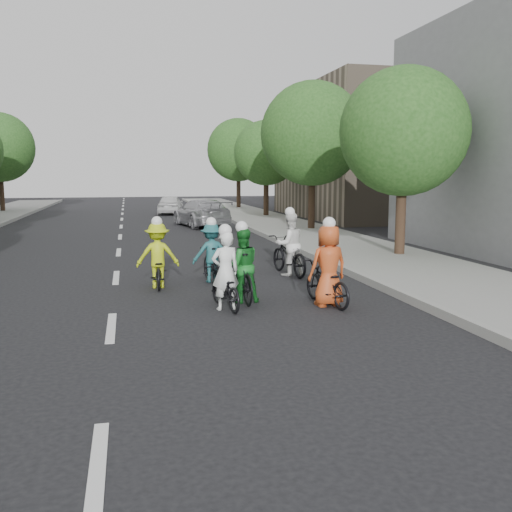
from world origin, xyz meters
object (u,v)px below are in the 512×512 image
object	(u,v)px
cyclist_1	(211,257)
cyclist_4	(241,271)
follow_car_trail	(171,205)
cyclist_2	(225,282)
cyclist_5	(158,261)
follow_car_lead	(202,213)
cyclist_0	(327,275)
cyclist_3	(289,251)

from	to	relation	value
cyclist_1	cyclist_4	xyz separation A→B (m)	(0.29, -2.35, 0.02)
follow_car_trail	cyclist_2	bearing A→B (deg)	97.71
cyclist_1	follow_car_trail	distance (m)	24.93
cyclist_5	follow_car_trail	bearing A→B (deg)	-92.71
follow_car_lead	follow_car_trail	size ratio (longest dim) A/B	1.28
cyclist_0	follow_car_trail	distance (m)	28.01
cyclist_0	follow_car_trail	size ratio (longest dim) A/B	0.48
cyclist_4	follow_car_trail	world-z (taller)	cyclist_4
cyclist_3	cyclist_4	size ratio (longest dim) A/B	1.13
cyclist_3	follow_car_lead	distance (m)	14.72
cyclist_5	follow_car_trail	size ratio (longest dim) A/B	0.44
cyclist_1	cyclist_4	bearing A→B (deg)	91.04
cyclist_2	cyclist_5	bearing A→B (deg)	-74.78
follow_car_lead	cyclist_3	bearing A→B (deg)	81.27
cyclist_2	cyclist_1	bearing A→B (deg)	-103.04
cyclist_0	cyclist_2	distance (m)	2.09
cyclist_0	cyclist_4	world-z (taller)	cyclist_0
cyclist_0	cyclist_5	xyz separation A→B (m)	(-3.27, 2.67, -0.01)
cyclist_2	cyclist_5	xyz separation A→B (m)	(-1.19, 2.51, 0.07)
cyclist_4	follow_car_trail	bearing A→B (deg)	-94.68
cyclist_1	cyclist_2	size ratio (longest dim) A/B	0.95
follow_car_lead	cyclist_1	bearing A→B (deg)	73.14
cyclist_2	cyclist_3	distance (m)	4.14
cyclist_1	cyclist_3	size ratio (longest dim) A/B	0.79
follow_car_lead	cyclist_0	bearing A→B (deg)	80.24
cyclist_5	cyclist_0	bearing A→B (deg)	143.00
cyclist_4	follow_car_lead	world-z (taller)	cyclist_4
cyclist_1	cyclist_2	distance (m)	2.92
cyclist_4	cyclist_2	bearing A→B (deg)	48.21
cyclist_5	follow_car_lead	world-z (taller)	cyclist_5
cyclist_3	cyclist_4	xyz separation A→B (m)	(-1.86, -2.88, 0.00)
follow_car_lead	follow_car_trail	bearing A→B (deg)	-95.42
cyclist_2	cyclist_4	world-z (taller)	cyclist_4
cyclist_0	cyclist_3	xyz separation A→B (m)	(0.22, 3.60, 0.01)
cyclist_2	cyclist_5	distance (m)	2.78
cyclist_1	cyclist_5	world-z (taller)	cyclist_5
cyclist_1	follow_car_trail	size ratio (longest dim) A/B	0.43
cyclist_0	follow_car_lead	distance (m)	18.32
cyclist_5	follow_car_lead	size ratio (longest dim) A/B	0.35
cyclist_0	cyclist_5	world-z (taller)	cyclist_0
cyclist_3	follow_car_lead	world-z (taller)	cyclist_3
cyclist_1	cyclist_2	xyz separation A→B (m)	(-0.15, -2.91, -0.08)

